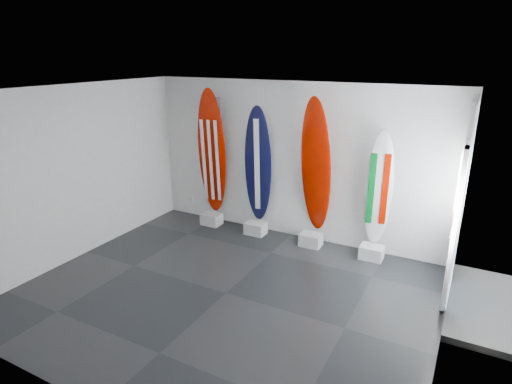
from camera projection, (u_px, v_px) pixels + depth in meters
The scene contains 16 objects.
floor at pixel (226, 293), 6.50m from camera, with size 6.00×6.00×0.00m, color black.
ceiling at pixel (221, 92), 5.56m from camera, with size 6.00×6.00×0.00m, color white.
wall_back at pixel (294, 162), 8.13m from camera, with size 6.00×6.00×0.00m, color silver.
wall_front at pixel (80, 280), 3.93m from camera, with size 6.00×6.00×0.00m, color silver.
wall_left at pixel (76, 173), 7.37m from camera, with size 5.00×5.00×0.00m, color silver.
wall_right at pixel (455, 243), 4.69m from camera, with size 5.00×5.00×0.00m, color silver.
display_block_usa at pixel (212, 219), 9.05m from camera, with size 0.40×0.30×0.24m, color silver.
surfboard_usa at pixel (212, 153), 8.69m from camera, with size 0.59×0.08×2.61m, color #991000.
display_block_navy at pixel (256, 228), 8.58m from camera, with size 0.40×0.30×0.24m, color silver.
surfboard_navy at pixel (258, 165), 8.26m from camera, with size 0.53×0.08×2.33m, color black.
display_block_swiss at pixel (311, 240), 8.05m from camera, with size 0.40×0.30×0.24m, color silver.
surfboard_swiss at pixel (316, 167), 7.70m from camera, with size 0.58×0.08×2.58m, color #991000.
display_block_italy at pixel (371, 252), 7.55m from camera, with size 0.40×0.30×0.24m, color silver.
surfboard_italy at pixel (379, 189), 7.27m from camera, with size 0.47×0.08×2.07m, color silver.
wall_outlet at pixel (191, 199), 9.56m from camera, with size 0.09×0.02×0.13m, color silver.
glass_door at pixel (461, 206), 6.03m from camera, with size 0.12×1.16×2.85m, color white, non-canonical shape.
Camera 1 is at (3.07, -4.81, 3.50)m, focal length 29.97 mm.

